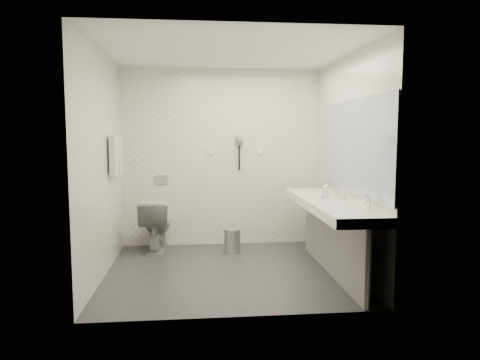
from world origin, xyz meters
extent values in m
plane|color=#2D2D33|center=(0.00, 0.00, 0.00)|extent=(2.80, 2.80, 0.00)
plane|color=white|center=(0.00, 0.00, 2.50)|extent=(2.80, 2.80, 0.00)
plane|color=silver|center=(0.00, 1.30, 1.25)|extent=(2.80, 0.00, 2.80)
plane|color=silver|center=(0.00, -1.30, 1.25)|extent=(2.80, 0.00, 2.80)
plane|color=silver|center=(-1.40, 0.00, 1.25)|extent=(0.00, 2.60, 2.60)
plane|color=silver|center=(1.40, 0.00, 1.25)|extent=(0.00, 2.60, 2.60)
cube|color=white|center=(1.12, -0.20, 0.80)|extent=(0.55, 2.20, 0.10)
cube|color=gray|center=(1.15, -0.20, 0.38)|extent=(0.03, 2.15, 0.75)
cylinder|color=silver|center=(1.18, -1.24, 0.38)|extent=(0.06, 0.06, 0.75)
cylinder|color=silver|center=(1.18, 0.84, 0.38)|extent=(0.06, 0.06, 0.75)
cube|color=#B2BCC6|center=(1.39, -0.20, 1.45)|extent=(0.02, 2.20, 1.05)
ellipsoid|color=white|center=(1.12, -0.85, 0.83)|extent=(0.40, 0.31, 0.05)
ellipsoid|color=white|center=(1.12, 0.45, 0.83)|extent=(0.40, 0.31, 0.05)
cylinder|color=silver|center=(1.32, -0.85, 0.92)|extent=(0.04, 0.04, 0.15)
cylinder|color=silver|center=(1.32, 0.45, 0.92)|extent=(0.04, 0.04, 0.15)
imported|color=silver|center=(1.13, -0.08, 0.90)|extent=(0.05, 0.05, 0.09)
imported|color=silver|center=(1.11, 0.00, 0.90)|extent=(0.08, 0.08, 0.09)
imported|color=silver|center=(1.28, -0.24, 0.91)|extent=(0.06, 0.06, 0.11)
cylinder|color=silver|center=(1.29, 0.03, 0.90)|extent=(0.07, 0.07, 0.11)
imported|color=white|center=(-0.92, 1.04, 0.35)|extent=(0.44, 0.72, 0.71)
cube|color=#B2B5BA|center=(-0.85, 1.29, 0.95)|extent=(0.18, 0.02, 0.12)
cylinder|color=#B2B5BA|center=(0.11, 0.79, 0.16)|extent=(0.24, 0.24, 0.31)
cylinder|color=#B2B5BA|center=(0.11, 0.79, 0.32)|extent=(0.22, 0.22, 0.02)
cylinder|color=silver|center=(-1.35, 0.55, 1.55)|extent=(0.02, 0.62, 0.02)
cube|color=silver|center=(-1.34, 0.41, 1.33)|extent=(0.07, 0.24, 0.48)
cube|color=silver|center=(-1.34, 0.69, 1.33)|extent=(0.07, 0.24, 0.48)
cube|color=gray|center=(0.25, 1.27, 1.50)|extent=(0.10, 0.04, 0.14)
cylinder|color=gray|center=(0.25, 1.20, 1.53)|extent=(0.08, 0.14, 0.08)
cylinder|color=black|center=(0.25, 1.26, 1.25)|extent=(0.02, 0.02, 0.35)
cube|color=white|center=(-0.15, 1.29, 1.35)|extent=(0.09, 0.02, 0.09)
cube|color=white|center=(0.55, 1.29, 1.35)|extent=(0.09, 0.02, 0.09)
camera|label=1|loc=(-0.37, -4.99, 1.59)|focal=33.09mm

